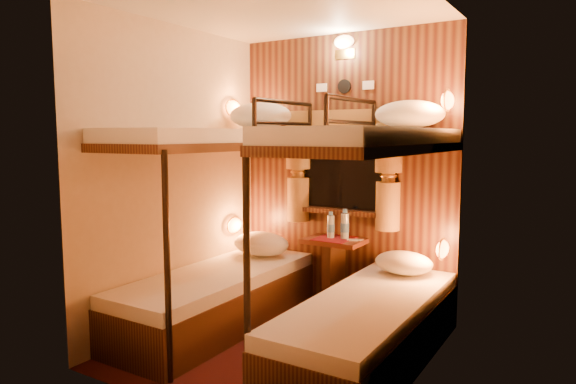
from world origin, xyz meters
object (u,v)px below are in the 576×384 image
Objects in this scene: bunk_left at (217,258)px; bottle_left at (331,227)px; bunk_right at (369,282)px; bottle_right at (345,226)px; table at (334,265)px.

bunk_left is 1.02m from bottle_left.
bottle_left is (-0.69, 0.79, 0.19)m from bunk_right.
bunk_right is 1.06m from bottle_left.
bunk_left reaches higher than bottle_right.
bottle_left is at bearing 166.75° from table.
bottle_left is at bearing -164.81° from bottle_right.
bottle_left is at bearing 52.40° from bunk_left.
bunk_right is (1.30, 0.00, 0.00)m from bunk_left.
bunk_left is 1.30m from bunk_right.
table is at bearing 50.33° from bunk_left.
table is at bearing -13.25° from bottle_left.
table is 0.34m from bottle_left.
bunk_right is 8.26× the size of bottle_left.
bunk_right is at bearing -55.29° from bottle_right.
table is (0.65, 0.78, -0.14)m from bunk_left.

